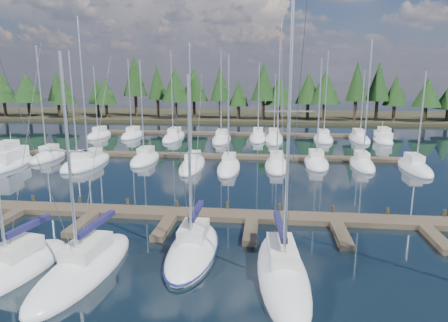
# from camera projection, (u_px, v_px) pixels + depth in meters

# --- Properties ---
(ground) EXTENTS (260.00, 260.00, 0.00)m
(ground) POSITION_uv_depth(u_px,v_px,m) (200.00, 176.00, 42.16)
(ground) COLOR black
(ground) RESTS_ON ground
(far_shore) EXTENTS (220.00, 30.00, 0.60)m
(far_shore) POSITION_uv_depth(u_px,v_px,m) (240.00, 116.00, 100.35)
(far_shore) COLOR #2B2918
(far_shore) RESTS_ON ground
(main_dock) EXTENTS (44.00, 6.13, 0.90)m
(main_dock) POSITION_uv_depth(u_px,v_px,m) (172.00, 216.00, 29.84)
(main_dock) COLOR #4B3F2F
(main_dock) RESTS_ON ground
(back_docks) EXTENTS (50.00, 21.80, 0.40)m
(back_docks) POSITION_uv_depth(u_px,v_px,m) (222.00, 143.00, 61.13)
(back_docks) COLOR #4B3F2F
(back_docks) RESTS_ON ground
(front_sailboat_2) EXTENTS (4.17, 8.13, 13.16)m
(front_sailboat_2) POSITION_uv_depth(u_px,v_px,m) (14.00, 268.00, 21.63)
(front_sailboat_2) COLOR silver
(front_sailboat_2) RESTS_ON ground
(front_sailboat_3) EXTENTS (3.83, 9.75, 12.48)m
(front_sailboat_3) POSITION_uv_depth(u_px,v_px,m) (84.00, 268.00, 21.68)
(front_sailboat_3) COLOR silver
(front_sailboat_3) RESTS_ON ground
(front_sailboat_4) EXTENTS (3.01, 8.56, 11.40)m
(front_sailboat_4) POSITION_uv_depth(u_px,v_px,m) (193.00, 250.00, 24.00)
(front_sailboat_4) COLOR silver
(front_sailboat_4) RESTS_ON ground
(front_sailboat_5) EXTENTS (3.40, 10.49, 16.13)m
(front_sailboat_5) POSITION_uv_depth(u_px,v_px,m) (282.00, 272.00, 21.21)
(front_sailboat_5) COLOR silver
(front_sailboat_5) RESTS_ON ground
(back_sailboat_rows) EXTENTS (48.33, 32.23, 17.62)m
(back_sailboat_rows) POSITION_uv_depth(u_px,v_px,m) (223.00, 148.00, 56.84)
(back_sailboat_rows) COLOR silver
(back_sailboat_rows) RESTS_ON ground
(motor_yacht_left) EXTENTS (4.30, 9.96, 4.84)m
(motor_yacht_left) POSITION_uv_depth(u_px,v_px,m) (9.00, 162.00, 46.90)
(motor_yacht_left) COLOR silver
(motor_yacht_left) RESTS_ON ground
(motor_yacht_right) EXTENTS (2.56, 7.66, 3.81)m
(motor_yacht_right) POSITION_uv_depth(u_px,v_px,m) (383.00, 139.00, 63.96)
(motor_yacht_right) COLOR silver
(motor_yacht_right) RESTS_ON ground
(tree_line) EXTENTS (186.23, 11.26, 14.42)m
(tree_line) POSITION_uv_depth(u_px,v_px,m) (229.00, 88.00, 89.50)
(tree_line) COLOR black
(tree_line) RESTS_ON far_shore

